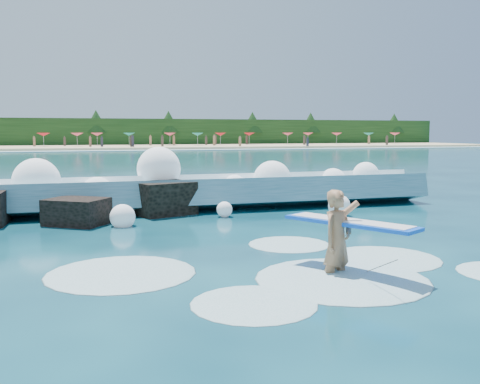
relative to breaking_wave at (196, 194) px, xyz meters
The scene contains 11 objects.
ground 7.97m from the breaking_wave, 102.50° to the right, with size 200.00×200.00×0.00m, color #072D3D.
beach 70.26m from the breaking_wave, 91.40° to the left, with size 140.00×20.00×0.40m, color tan.
wet_band 59.26m from the breaking_wave, 91.66° to the left, with size 140.00×5.00×0.08m, color silver.
treeline 80.28m from the breaking_wave, 91.23° to the left, with size 140.00×4.00×5.00m, color black.
breaking_wave is the anchor object (origin of this frame).
rock_cluster 4.60m from the breaking_wave, 162.57° to the right, with size 7.87×3.13×1.24m.
surfer_with_board 9.35m from the breaking_wave, 86.25° to the right, with size 1.80×3.00×1.93m.
wave_spray 1.10m from the breaking_wave, behind, with size 14.51×4.53×2.24m.
surf_foam 8.92m from the breaking_wave, 90.96° to the right, with size 9.30×5.90×0.16m.
beach_umbrellas 71.35m from the breaking_wave, 91.43° to the left, with size 113.83×6.60×0.50m.
beachgoers 67.78m from the breaking_wave, 90.73° to the left, with size 106.87×14.09×1.93m.
Camera 1 is at (-2.37, -10.31, 2.66)m, focal length 40.00 mm.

